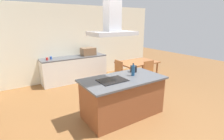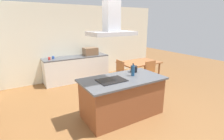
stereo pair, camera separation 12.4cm
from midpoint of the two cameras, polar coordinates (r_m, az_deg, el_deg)
ground at (r=5.31m, az=-5.20°, el=-7.55°), size 16.00×16.00×0.00m
wall_back at (r=6.54m, az=-12.35°, el=8.91°), size 7.20×0.10×2.70m
kitchen_island at (r=3.94m, az=4.39°, el=-8.97°), size 1.87×0.99×0.90m
cooktop at (r=3.62m, az=0.83°, el=-3.49°), size 0.60×0.44×0.01m
tea_kettle at (r=4.26m, az=8.23°, el=0.35°), size 0.22×0.17×0.18m
olive_oil_bottle at (r=3.95m, az=7.98°, el=-0.19°), size 0.07×0.07×0.29m
back_counter at (r=6.35m, az=-11.18°, el=0.48°), size 2.33×0.62×0.90m
countertop_microwave at (r=6.43m, az=-6.75°, el=6.25°), size 0.50×0.38×0.28m
coffee_mug_red at (r=5.94m, az=-19.80°, el=3.67°), size 0.08×0.08×0.09m
coffee_mug_blue at (r=6.07m, az=-18.64°, el=4.03°), size 0.08×0.08×0.09m
dining_table at (r=6.07m, az=9.71°, el=1.95°), size 1.40×0.90×0.75m
chair_at_left_end at (r=5.57m, az=2.46°, el=-0.79°), size 0.42×0.42×0.89m
chair_facing_island at (r=5.64m, az=14.01°, el=-1.05°), size 0.42×0.42×0.89m
range_hood at (r=3.42m, az=0.92°, el=15.77°), size 0.90×0.55×0.78m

